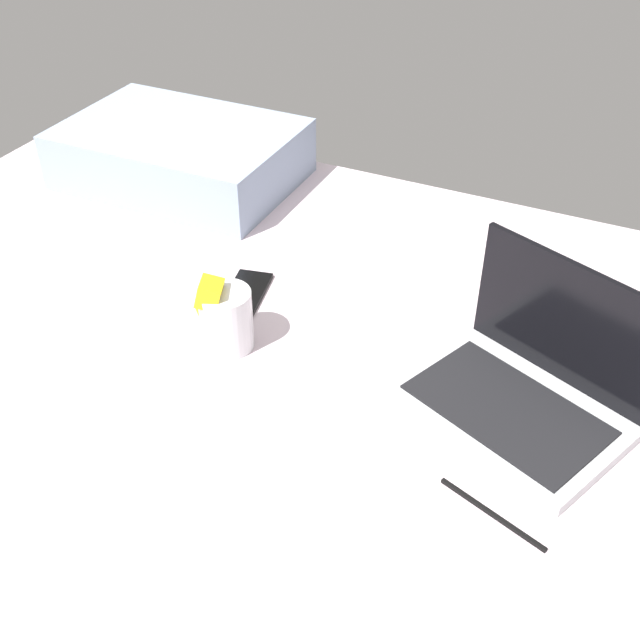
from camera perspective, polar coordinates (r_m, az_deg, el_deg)
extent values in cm
cube|color=silver|center=(143.29, -5.73, -4.58)|extent=(180.00, 140.00, 18.00)
cube|color=#B7BABC|center=(126.60, 13.71, -6.35)|extent=(39.32, 33.96, 2.00)
cube|color=black|center=(124.83, 13.37, -6.28)|extent=(33.32, 26.88, 0.40)
cube|color=black|center=(126.92, 17.43, -0.19)|extent=(30.83, 13.66, 21.00)
cylinder|color=silver|center=(134.27, -6.78, 0.04)|extent=(9.00, 9.00, 11.00)
cube|color=orange|center=(135.33, -6.72, -0.68)|extent=(7.55, 7.76, 5.46)
cube|color=yellow|center=(134.65, -7.67, 0.41)|extent=(6.72, 6.91, 4.50)
cube|color=blue|center=(131.99, -6.87, 1.04)|extent=(6.85, 6.59, 4.31)
cube|color=yellow|center=(130.75, -7.98, 1.95)|extent=(6.21, 6.77, 5.12)
cube|color=black|center=(149.04, -5.38, 1.96)|extent=(9.61, 15.12, 0.80)
cube|color=#8C9EB7|center=(188.60, -10.02, 11.72)|extent=(52.00, 36.00, 13.00)
cube|color=black|center=(112.81, 12.31, -13.52)|extent=(16.24, 6.19, 0.60)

